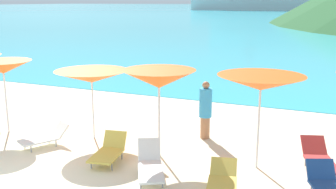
{
  "coord_description": "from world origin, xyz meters",
  "views": [
    {
      "loc": [
        6.59,
        -6.04,
        4.0
      ],
      "look_at": [
        1.88,
        4.97,
        1.2
      ],
      "focal_mm": 43.08,
      "sensor_mm": 36.0,
      "label": 1
    }
  ],
  "objects_px": {
    "umbrella_4": "(159,79)",
    "lounge_chair_1": "(330,188)",
    "lounge_chair_4": "(319,158)",
    "beachgoer_3": "(205,109)",
    "umbrella_2": "(3,67)",
    "lounge_chair_3": "(150,165)",
    "umbrella_5": "(261,83)",
    "lounge_chair_2": "(222,181)",
    "lounge_chair_9": "(109,151)",
    "umbrella_3": "(92,77)",
    "lounge_chair_0": "(45,137)"
  },
  "relations": [
    {
      "from": "umbrella_3",
      "to": "lounge_chair_1",
      "type": "distance_m",
      "value": 6.94
    },
    {
      "from": "umbrella_2",
      "to": "umbrella_3",
      "type": "bearing_deg",
      "value": 11.5
    },
    {
      "from": "lounge_chair_1",
      "to": "lounge_chair_9",
      "type": "bearing_deg",
      "value": 157.32
    },
    {
      "from": "umbrella_4",
      "to": "beachgoer_3",
      "type": "distance_m",
      "value": 2.24
    },
    {
      "from": "lounge_chair_2",
      "to": "lounge_chair_4",
      "type": "xyz_separation_m",
      "value": [
        1.8,
        2.18,
        0.0
      ]
    },
    {
      "from": "beachgoer_3",
      "to": "lounge_chair_2",
      "type": "bearing_deg",
      "value": -10.82
    },
    {
      "from": "lounge_chair_4",
      "to": "umbrella_2",
      "type": "bearing_deg",
      "value": 166.48
    },
    {
      "from": "umbrella_3",
      "to": "lounge_chair_0",
      "type": "relative_size",
      "value": 1.49
    },
    {
      "from": "umbrella_4",
      "to": "umbrella_2",
      "type": "bearing_deg",
      "value": -179.63
    },
    {
      "from": "umbrella_4",
      "to": "lounge_chair_3",
      "type": "relative_size",
      "value": 1.42
    },
    {
      "from": "umbrella_2",
      "to": "umbrella_5",
      "type": "height_order",
      "value": "umbrella_5"
    },
    {
      "from": "lounge_chair_4",
      "to": "lounge_chair_2",
      "type": "bearing_deg",
      "value": -147.79
    },
    {
      "from": "umbrella_3",
      "to": "lounge_chair_3",
      "type": "bearing_deg",
      "value": -33.38
    },
    {
      "from": "lounge_chair_1",
      "to": "lounge_chair_3",
      "type": "xyz_separation_m",
      "value": [
        -3.89,
        -0.38,
        0.0
      ]
    },
    {
      "from": "lounge_chair_1",
      "to": "lounge_chair_3",
      "type": "bearing_deg",
      "value": 162.73
    },
    {
      "from": "umbrella_3",
      "to": "umbrella_5",
      "type": "height_order",
      "value": "umbrella_5"
    },
    {
      "from": "umbrella_2",
      "to": "lounge_chair_2",
      "type": "xyz_separation_m",
      "value": [
        7.28,
        -1.43,
        -1.75
      ]
    },
    {
      "from": "umbrella_5",
      "to": "lounge_chair_9",
      "type": "height_order",
      "value": "umbrella_5"
    },
    {
      "from": "umbrella_4",
      "to": "beachgoer_3",
      "type": "height_order",
      "value": "umbrella_4"
    },
    {
      "from": "umbrella_3",
      "to": "beachgoer_3",
      "type": "distance_m",
      "value": 3.45
    },
    {
      "from": "umbrella_5",
      "to": "lounge_chair_1",
      "type": "height_order",
      "value": "umbrella_5"
    },
    {
      "from": "umbrella_4",
      "to": "lounge_chair_4",
      "type": "height_order",
      "value": "umbrella_4"
    },
    {
      "from": "lounge_chair_9",
      "to": "lounge_chair_1",
      "type": "bearing_deg",
      "value": -9.73
    },
    {
      "from": "umbrella_2",
      "to": "beachgoer_3",
      "type": "bearing_deg",
      "value": 17.43
    },
    {
      "from": "lounge_chair_3",
      "to": "umbrella_3",
      "type": "bearing_deg",
      "value": 118.29
    },
    {
      "from": "umbrella_3",
      "to": "umbrella_4",
      "type": "distance_m",
      "value": 2.45
    },
    {
      "from": "lounge_chair_3",
      "to": "lounge_chair_9",
      "type": "distance_m",
      "value": 1.39
    },
    {
      "from": "lounge_chair_1",
      "to": "lounge_chair_3",
      "type": "height_order",
      "value": "lounge_chair_3"
    },
    {
      "from": "umbrella_2",
      "to": "lounge_chair_0",
      "type": "height_order",
      "value": "umbrella_2"
    },
    {
      "from": "lounge_chair_2",
      "to": "lounge_chair_9",
      "type": "relative_size",
      "value": 1.13
    },
    {
      "from": "lounge_chair_2",
      "to": "lounge_chair_3",
      "type": "relative_size",
      "value": 0.95
    },
    {
      "from": "lounge_chair_3",
      "to": "beachgoer_3",
      "type": "xyz_separation_m",
      "value": [
        0.34,
        3.06,
        0.62
      ]
    },
    {
      "from": "umbrella_2",
      "to": "lounge_chair_1",
      "type": "bearing_deg",
      "value": -5.19
    },
    {
      "from": "umbrella_4",
      "to": "beachgoer_3",
      "type": "xyz_separation_m",
      "value": [
        0.68,
        1.8,
        -1.16
      ]
    },
    {
      "from": "lounge_chair_3",
      "to": "lounge_chair_9",
      "type": "height_order",
      "value": "lounge_chair_3"
    },
    {
      "from": "lounge_chair_3",
      "to": "lounge_chair_4",
      "type": "relative_size",
      "value": 0.96
    },
    {
      "from": "lounge_chair_4",
      "to": "lounge_chair_1",
      "type": "bearing_deg",
      "value": -97.55
    },
    {
      "from": "umbrella_4",
      "to": "lounge_chair_1",
      "type": "bearing_deg",
      "value": -11.85
    },
    {
      "from": "beachgoer_3",
      "to": "lounge_chair_4",
      "type": "bearing_deg",
      "value": 36.86
    },
    {
      "from": "lounge_chair_1",
      "to": "lounge_chair_2",
      "type": "distance_m",
      "value": 2.18
    },
    {
      "from": "lounge_chair_1",
      "to": "lounge_chair_3",
      "type": "distance_m",
      "value": 3.9
    },
    {
      "from": "lounge_chair_4",
      "to": "beachgoer_3",
      "type": "distance_m",
      "value": 3.48
    },
    {
      "from": "beachgoer_3",
      "to": "lounge_chair_9",
      "type": "bearing_deg",
      "value": -66.53
    },
    {
      "from": "umbrella_5",
      "to": "lounge_chair_1",
      "type": "relative_size",
      "value": 1.37
    },
    {
      "from": "lounge_chair_3",
      "to": "beachgoer_3",
      "type": "height_order",
      "value": "beachgoer_3"
    },
    {
      "from": "lounge_chair_9",
      "to": "lounge_chair_3",
      "type": "bearing_deg",
      "value": -25.14
    },
    {
      "from": "umbrella_4",
      "to": "umbrella_5",
      "type": "distance_m",
      "value": 2.53
    },
    {
      "from": "lounge_chair_9",
      "to": "beachgoer_3",
      "type": "height_order",
      "value": "beachgoer_3"
    },
    {
      "from": "umbrella_2",
      "to": "lounge_chair_2",
      "type": "bearing_deg",
      "value": -11.12
    },
    {
      "from": "umbrella_3",
      "to": "beachgoer_3",
      "type": "height_order",
      "value": "umbrella_3"
    }
  ]
}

